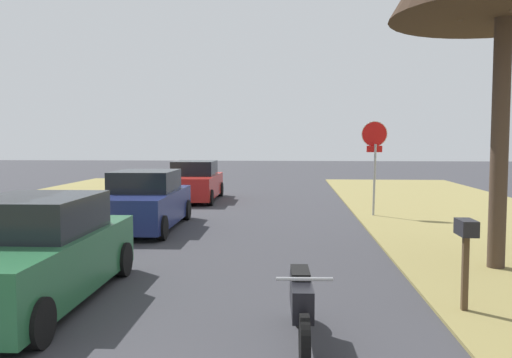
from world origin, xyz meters
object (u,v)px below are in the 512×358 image
at_px(parked_sedan_navy, 144,202).
at_px(parked_sedan_red, 194,182).
at_px(parked_motorcycle, 301,304).
at_px(curbside_mailbox, 466,238).
at_px(parked_sedan_green, 32,255).
at_px(stop_sign_far, 374,147).

height_order(parked_sedan_navy, parked_sedan_red, same).
xyz_separation_m(parked_motorcycle, curbside_mailbox, (2.29, 1.27, 0.57)).
distance_m(parked_sedan_green, parked_sedan_navy, 6.71).
height_order(parked_sedan_red, parked_motorcycle, parked_sedan_red).
xyz_separation_m(stop_sign_far, parked_sedan_navy, (-6.60, -2.66, -1.46)).
xyz_separation_m(parked_sedan_navy, parked_sedan_red, (0.12, 6.83, 0.00)).
bearing_deg(parked_sedan_red, parked_sedan_green, -89.63).
distance_m(stop_sign_far, parked_motorcycle, 11.11).
distance_m(parked_sedan_navy, parked_sedan_red, 6.83).
relative_size(stop_sign_far, parked_sedan_navy, 0.67).
bearing_deg(parked_motorcycle, parked_sedan_navy, 117.30).
bearing_deg(curbside_mailbox, parked_motorcycle, -151.07).
xyz_separation_m(stop_sign_far, parked_sedan_red, (-6.48, 4.17, -1.46)).
height_order(stop_sign_far, parked_sedan_green, stop_sign_far).
distance_m(parked_sedan_navy, curbside_mailbox, 9.35).
bearing_deg(stop_sign_far, parked_sedan_navy, -158.05).
distance_m(parked_sedan_green, curbside_mailbox, 6.25).
height_order(parked_sedan_green, curbside_mailbox, parked_sedan_green).
relative_size(parked_sedan_navy, parked_motorcycle, 2.16).
relative_size(parked_sedan_green, parked_sedan_navy, 1.00).
relative_size(parked_sedan_green, parked_motorcycle, 2.16).
height_order(stop_sign_far, parked_motorcycle, stop_sign_far).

